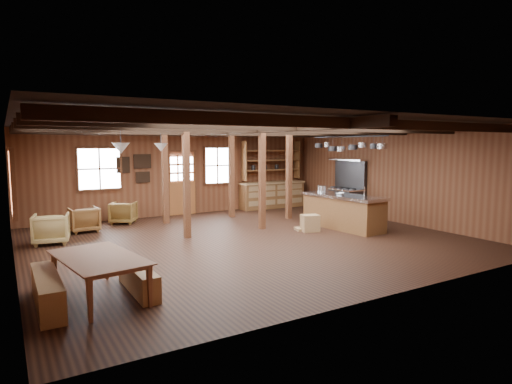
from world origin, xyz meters
TOP-DOWN VIEW (x-y plane):
  - room at (0.00, 0.00)m, footprint 10.04×9.04m
  - ceiling_joists at (0.00, 0.18)m, footprint 9.80×8.82m
  - timber_posts at (0.52, 2.08)m, footprint 3.95×2.35m
  - back_door at (0.00, 4.45)m, footprint 1.02×0.08m
  - window_back_left at (-2.60, 4.46)m, footprint 1.32×0.06m
  - window_back_right at (1.30, 4.46)m, footprint 1.02×0.06m
  - window_left at (-4.96, 0.50)m, footprint 0.14×1.24m
  - notice_boards at (-1.50, 4.46)m, footprint 1.08×0.03m
  - back_counter at (3.40, 4.20)m, footprint 2.55×0.60m
  - pendant_lamps at (-2.25, 1.00)m, footprint 1.86×2.36m
  - pot_rack at (3.44, 0.30)m, footprint 0.38×3.00m
  - kitchen_island at (2.98, -0.07)m, footprint 1.06×2.56m
  - step_stool at (1.91, 0.02)m, footprint 0.59×0.49m
  - commercial_range at (4.65, 1.72)m, footprint 0.78×1.49m
  - dining_table at (-3.90, -2.32)m, footprint 1.30×1.98m
  - bench_wall at (-4.65, -2.32)m, footprint 0.32×1.70m
  - bench_aisle at (-3.35, -2.32)m, footprint 0.28×1.49m
  - armchair_a at (-3.31, 3.07)m, footprint 0.75×0.77m
  - armchair_b at (-2.10, 3.80)m, footprint 0.94×0.95m
  - armchair_c at (-4.20, 2.01)m, footprint 0.90×0.92m
  - counter_pot at (2.95, 0.77)m, footprint 0.32×0.32m
  - bowl at (2.92, -0.02)m, footprint 0.31×0.31m

SIDE VIEW (x-z plane):
  - bench_aisle at x=-3.35m, z-range 0.00..0.41m
  - step_stool at x=1.91m, z-range 0.00..0.45m
  - bench_wall at x=-4.65m, z-range 0.00..0.47m
  - armchair_b at x=-2.10m, z-range 0.00..0.64m
  - dining_table at x=-3.90m, z-range 0.00..0.65m
  - armchair_a at x=-3.31m, z-range 0.00..0.66m
  - armchair_c at x=-4.20m, z-range 0.00..0.72m
  - kitchen_island at x=2.98m, z-range -0.12..1.08m
  - back_counter at x=3.40m, z-range -0.62..1.83m
  - commercial_range at x=4.65m, z-range -0.32..1.53m
  - back_door at x=0.00m, z-range -0.19..1.96m
  - bowl at x=2.92m, z-range 0.94..1.00m
  - counter_pot at x=2.95m, z-range 0.94..1.13m
  - room at x=0.00m, z-range -0.02..2.82m
  - timber_posts at x=0.52m, z-range 0.00..2.80m
  - window_back_left at x=-2.60m, z-range 0.94..2.26m
  - window_back_right at x=1.30m, z-range 0.94..2.26m
  - window_left at x=-4.96m, z-range 0.94..2.26m
  - notice_boards at x=-1.50m, z-range 1.19..2.09m
  - pendant_lamps at x=-2.25m, z-range 1.92..2.58m
  - pot_rack at x=3.44m, z-range 2.06..2.50m
  - ceiling_joists at x=0.00m, z-range 2.59..2.77m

